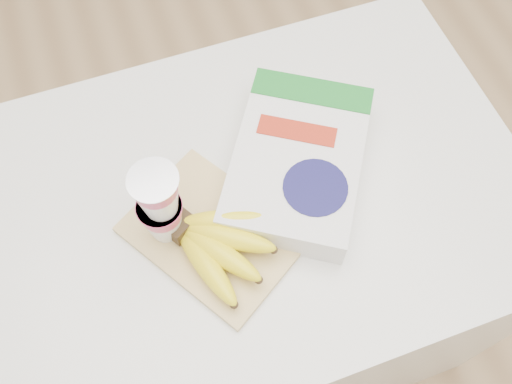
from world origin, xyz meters
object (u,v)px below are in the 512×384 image
(cutting_board, at_px, (213,234))
(cereal_box, at_px, (298,161))
(bananas, at_px, (218,242))
(yogurt_stack, at_px, (159,205))
(table, at_px, (245,270))

(cutting_board, xyz_separation_m, cereal_box, (0.18, 0.07, 0.03))
(bananas, distance_m, cereal_box, 0.21)
(bananas, bearing_deg, yogurt_stack, 138.51)
(cutting_board, distance_m, yogurt_stack, 0.13)
(yogurt_stack, xyz_separation_m, cereal_box, (0.25, 0.04, -0.08))
(cutting_board, relative_size, bananas, 1.39)
(cutting_board, height_order, yogurt_stack, yogurt_stack)
(bananas, height_order, cereal_box, bananas)
(yogurt_stack, bearing_deg, bananas, -41.49)
(cutting_board, height_order, cereal_box, cereal_box)
(bananas, bearing_deg, cereal_box, 29.37)
(bananas, xyz_separation_m, yogurt_stack, (-0.07, 0.06, 0.07))
(table, relative_size, cutting_board, 3.76)
(table, height_order, cutting_board, cutting_board)
(yogurt_stack, bearing_deg, cereal_box, 8.99)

